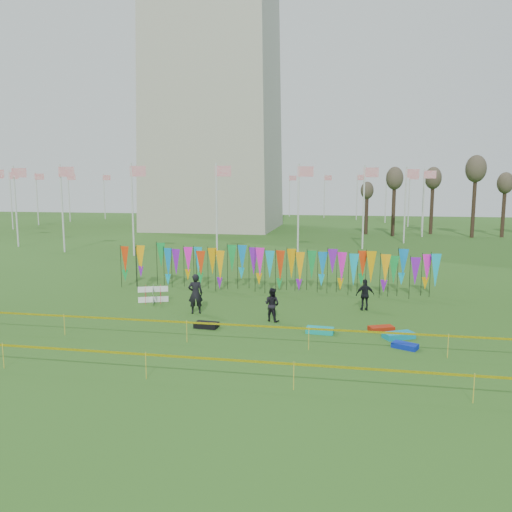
% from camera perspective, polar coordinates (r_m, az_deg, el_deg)
% --- Properties ---
extents(ground, '(160.00, 160.00, 0.00)m').
position_cam_1_polar(ground, '(21.94, -1.44, -8.27)').
color(ground, '#274C15').
rests_on(ground, ground).
extents(flagpole_ring, '(57.40, 56.16, 8.00)m').
position_cam_1_polar(flagpole_ring, '(71.03, -4.56, 6.43)').
color(flagpole_ring, silver).
rests_on(flagpole_ring, ground).
extents(banner_row, '(18.64, 0.64, 2.51)m').
position_cam_1_polar(banner_row, '(28.94, 2.23, -0.91)').
color(banner_row, black).
rests_on(banner_row, ground).
extents(caution_tape_near, '(26.00, 0.02, 0.90)m').
position_cam_1_polar(caution_tape_near, '(19.62, -3.48, -7.92)').
color(caution_tape_near, '#FFEE05').
rests_on(caution_tape_near, ground).
extents(caution_tape_far, '(26.00, 0.02, 0.90)m').
position_cam_1_polar(caution_tape_far, '(16.11, -6.81, -11.61)').
color(caution_tape_far, '#FFEE05').
rests_on(caution_tape_far, ground).
extents(box_kite, '(0.80, 0.80, 0.89)m').
position_cam_1_polar(box_kite, '(27.00, -11.67, -4.31)').
color(box_kite, red).
rests_on(box_kite, ground).
extents(person_left, '(0.85, 0.73, 1.95)m').
position_cam_1_polar(person_left, '(24.33, -6.93, -4.30)').
color(person_left, black).
rests_on(person_left, ground).
extents(person_mid, '(0.88, 0.73, 1.55)m').
position_cam_1_polar(person_mid, '(22.90, 1.85, -5.55)').
color(person_mid, black).
rests_on(person_mid, ground).
extents(person_right, '(1.02, 0.72, 1.57)m').
position_cam_1_polar(person_right, '(25.35, 12.36, -4.36)').
color(person_right, black).
rests_on(person_right, ground).
extents(kite_bag_turquoise, '(1.19, 0.66, 0.23)m').
position_cam_1_polar(kite_bag_turquoise, '(21.42, 7.31, -8.43)').
color(kite_bag_turquoise, '#0BA89F').
rests_on(kite_bag_turquoise, ground).
extents(kite_bag_blue, '(1.05, 0.85, 0.20)m').
position_cam_1_polar(kite_bag_blue, '(20.20, 16.66, -9.80)').
color(kite_bag_blue, '#0B26B6').
rests_on(kite_bag_blue, ground).
extents(kite_bag_red, '(1.16, 0.86, 0.19)m').
position_cam_1_polar(kite_bag_red, '(22.24, 14.12, -8.04)').
color(kite_bag_red, '#AD230B').
rests_on(kite_bag_red, ground).
extents(kite_bag_black, '(1.06, 0.68, 0.23)m').
position_cam_1_polar(kite_bag_black, '(22.12, -5.69, -7.86)').
color(kite_bag_black, black).
rests_on(kite_bag_black, ground).
extents(kite_bag_teal, '(1.37, 1.10, 0.24)m').
position_cam_1_polar(kite_bag_teal, '(21.37, 16.00, -8.71)').
color(kite_bag_teal, '#0C8CA9').
rests_on(kite_bag_teal, ground).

